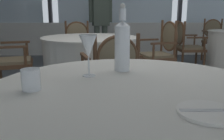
# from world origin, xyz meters

# --- Properties ---
(ground_plane) EXTENTS (13.84, 13.84, 0.00)m
(ground_plane) POSITION_xyz_m (0.00, 0.00, 0.00)
(ground_plane) COLOR #4C5156
(window_wall_far) EXTENTS (10.65, 0.14, 2.64)m
(window_wall_far) POSITION_xyz_m (-0.00, 3.64, 1.06)
(window_wall_far) COLOR silver
(window_wall_far) RESTS_ON ground_plane
(side_plate) EXTENTS (0.19, 0.19, 0.01)m
(side_plate) POSITION_xyz_m (0.06, -1.99, 0.77)
(side_plate) COLOR white
(side_plate) RESTS_ON foreground_table
(butter_knife) EXTENTS (0.17, 0.02, 0.00)m
(butter_knife) POSITION_xyz_m (0.06, -1.99, 0.78)
(butter_knife) COLOR silver
(butter_knife) RESTS_ON foreground_table
(water_bottle) EXTENTS (0.08, 0.08, 0.35)m
(water_bottle) POSITION_xyz_m (-0.16, -1.41, 0.91)
(water_bottle) COLOR white
(water_bottle) RESTS_ON foreground_table
(wine_glass) EXTENTS (0.09, 0.09, 0.20)m
(wine_glass) POSITION_xyz_m (-0.33, -1.52, 0.91)
(wine_glass) COLOR white
(wine_glass) RESTS_ON foreground_table
(water_tumbler) EXTENTS (0.07, 0.07, 0.09)m
(water_tumbler) POSITION_xyz_m (-0.55, -1.74, 0.81)
(water_tumbler) COLOR white
(water_tumbler) RESTS_ON foreground_table
(background_table_0) EXTENTS (1.31, 1.31, 0.77)m
(background_table_0) POSITION_xyz_m (-0.46, 0.57, 0.38)
(background_table_0) COLOR silver
(background_table_0) RESTS_ON ground_plane
(dining_chair_0_0) EXTENTS (0.57, 0.61, 0.98)m
(dining_chair_0_0) POSITION_xyz_m (0.58, 0.86, 0.56)
(dining_chair_0_0) COLOR brown
(dining_chair_0_0) RESTS_ON ground_plane
(dining_chair_0_1) EXTENTS (0.61, 0.57, 0.95)m
(dining_chair_0_1) POSITION_xyz_m (-0.75, 1.62, 0.55)
(dining_chair_0_1) COLOR brown
(dining_chair_0_1) RESTS_ON ground_plane
(dining_chair_0_2) EXTENTS (0.57, 0.61, 0.97)m
(dining_chair_0_2) POSITION_xyz_m (-1.51, 0.29, 0.57)
(dining_chair_0_2) COLOR brown
(dining_chair_0_2) RESTS_ON ground_plane
(dining_chair_0_3) EXTENTS (0.61, 0.57, 0.90)m
(dining_chair_0_3) POSITION_xyz_m (-0.18, -0.46, 0.53)
(dining_chair_0_3) COLOR brown
(dining_chair_0_3) RESTS_ON ground_plane
(dining_chair_1_0) EXTENTS (0.47, 0.54, 0.95)m
(dining_chair_1_0) POSITION_xyz_m (1.25, 1.74, 0.55)
(dining_chair_1_0) COLOR brown
(dining_chair_1_0) RESTS_ON ground_plane
(dining_chair_1_3) EXTENTS (0.54, 0.47, 0.97)m
(dining_chair_1_3) POSITION_xyz_m (2.21, 2.69, 0.57)
(dining_chair_1_3) COLOR brown
(dining_chair_1_3) RESTS_ON ground_plane
(diner_person_1) EXTENTS (0.52, 0.28, 1.66)m
(diner_person_1) POSITION_xyz_m (-0.36, 2.76, 0.94)
(diner_person_1) COLOR #424C42
(diner_person_1) RESTS_ON ground_plane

